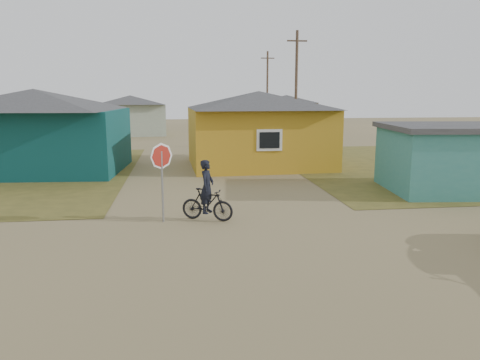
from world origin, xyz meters
name	(u,v)px	position (x,y,z in m)	size (l,w,h in m)	color
ground	(253,258)	(0.00, 0.00, 0.00)	(120.00, 120.00, 0.00)	olive
grass_ne	(470,164)	(14.00, 13.00, 0.01)	(20.00, 18.00, 0.00)	brown
house_teal	(36,130)	(-8.50, 13.50, 2.05)	(8.93, 7.08, 4.00)	#0A3839
house_yellow	(258,128)	(2.50, 14.00, 2.00)	(7.72, 6.76, 3.90)	#BE8B1D
shed_turquoise	(468,158)	(9.50, 6.50, 1.31)	(6.71, 4.93, 2.60)	teal
house_pale_west	(131,115)	(-6.00, 34.00, 1.86)	(7.04, 6.15, 3.60)	#9BA78F
house_beige_east	(286,111)	(10.00, 40.00, 1.86)	(6.95, 6.05, 3.60)	gray
house_pale_north	(70,111)	(-14.00, 46.00, 1.75)	(6.28, 5.81, 3.40)	#9BA78F
utility_pole_near	(296,88)	(6.50, 22.00, 4.14)	(1.40, 0.20, 8.00)	brown
utility_pole_far	(267,90)	(7.50, 38.00, 4.14)	(1.40, 0.20, 8.00)	brown
stop_sign	(162,164)	(-2.17, 3.42, 1.75)	(0.76, 0.25, 2.37)	gray
cyclist	(207,199)	(-0.85, 3.46, 0.67)	(1.67, 1.10, 1.84)	black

